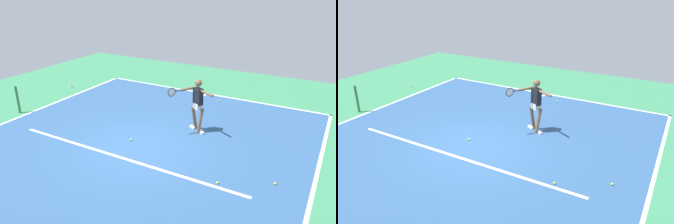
% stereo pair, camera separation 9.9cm
% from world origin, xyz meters
% --- Properties ---
extents(ground_plane, '(20.06, 20.06, 0.00)m').
position_xyz_m(ground_plane, '(0.00, 0.00, 0.00)').
color(ground_plane, '#388456').
extents(court_surface, '(10.23, 11.22, 0.00)m').
position_xyz_m(court_surface, '(0.00, 0.00, 0.00)').
color(court_surface, '#2D5484').
rests_on(court_surface, ground_plane).
extents(court_line_baseline_near, '(10.23, 0.10, 0.01)m').
position_xyz_m(court_line_baseline_near, '(0.00, -5.56, 0.00)').
color(court_line_baseline_near, white).
rests_on(court_line_baseline_near, ground_plane).
extents(court_line_sideline_left, '(0.10, 11.22, 0.01)m').
position_xyz_m(court_line_sideline_left, '(-5.07, 0.00, 0.00)').
color(court_line_sideline_left, white).
rests_on(court_line_sideline_left, ground_plane).
extents(court_line_sideline_right, '(0.10, 11.22, 0.01)m').
position_xyz_m(court_line_sideline_right, '(5.07, 0.00, 0.00)').
color(court_line_sideline_right, white).
rests_on(court_line_sideline_right, ground_plane).
extents(court_line_service, '(7.67, 0.10, 0.01)m').
position_xyz_m(court_line_service, '(0.00, 0.84, 0.00)').
color(court_line_service, white).
rests_on(court_line_service, ground_plane).
extents(court_line_centre_mark, '(0.10, 0.30, 0.01)m').
position_xyz_m(court_line_centre_mark, '(0.00, -5.36, 0.00)').
color(court_line_centre_mark, white).
rests_on(court_line_centre_mark, ground_plane).
extents(net_post, '(0.09, 0.09, 1.07)m').
position_xyz_m(net_post, '(5.42, 0.00, 0.54)').
color(net_post, '#38753D').
rests_on(net_post, ground_plane).
extents(tennis_player, '(1.33, 1.08, 1.81)m').
position_xyz_m(tennis_player, '(-1.18, -1.83, 1.05)').
color(tennis_player, brown).
rests_on(tennis_player, ground_plane).
extents(tennis_ball_centre_court, '(0.07, 0.07, 0.07)m').
position_xyz_m(tennis_ball_centre_court, '(0.33, -0.17, 0.03)').
color(tennis_ball_centre_court, '#CCE033').
rests_on(tennis_ball_centre_court, ground_plane).
extents(tennis_ball_far_corner, '(0.07, 0.07, 0.07)m').
position_xyz_m(tennis_ball_far_corner, '(-2.93, 0.69, 0.03)').
color(tennis_ball_far_corner, yellow).
rests_on(tennis_ball_far_corner, ground_plane).
extents(tennis_ball_near_player, '(0.07, 0.07, 0.07)m').
position_xyz_m(tennis_ball_near_player, '(-0.83, -4.88, 0.03)').
color(tennis_ball_near_player, '#CCE033').
rests_on(tennis_ball_near_player, ground_plane).
extents(tennis_ball_by_baseline, '(0.07, 0.07, 0.07)m').
position_xyz_m(tennis_ball_by_baseline, '(-4.20, 0.02, 0.03)').
color(tennis_ball_by_baseline, '#CCE033').
rests_on(tennis_ball_by_baseline, ground_plane).
extents(water_bottle, '(0.07, 0.07, 0.22)m').
position_xyz_m(water_bottle, '(5.96, -3.24, 0.11)').
color(water_bottle, white).
rests_on(water_bottle, ground_plane).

